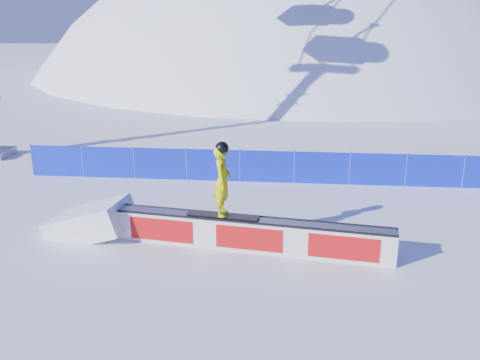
{
  "coord_description": "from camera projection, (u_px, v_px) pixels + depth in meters",
  "views": [
    {
      "loc": [
        -1.23,
        -14.33,
        6.19
      ],
      "look_at": [
        -2.61,
        0.27,
        1.43
      ],
      "focal_mm": 40.0,
      "sensor_mm": 36.0,
      "label": 1
    }
  ],
  "objects": [
    {
      "name": "snowboarder",
      "position": [
        222.0,
        180.0,
        13.89
      ],
      "size": [
        1.97,
        0.69,
        2.03
      ],
      "rotation": [
        0.0,
        0.0,
        1.57
      ],
      "color": "black",
      "rests_on": "rail_box"
    },
    {
      "name": "ground",
      "position": [
        329.0,
        233.0,
        15.37
      ],
      "size": [
        160.0,
        160.0,
        0.0
      ],
      "primitive_type": "plane",
      "color": "white",
      "rests_on": "ground"
    },
    {
      "name": "snow_ramp",
      "position": [
        92.0,
        233.0,
        15.35
      ],
      "size": [
        2.55,
        1.79,
        1.47
      ],
      "primitive_type": null,
      "rotation": [
        0.0,
        -0.31,
        -0.14
      ],
      "color": "white",
      "rests_on": "ground"
    },
    {
      "name": "snow_hill",
      "position": [
        297.0,
        230.0,
        60.7
      ],
      "size": [
        64.0,
        64.0,
        64.0
      ],
      "color": "white",
      "rests_on": "ground"
    },
    {
      "name": "rail_box",
      "position": [
        251.0,
        234.0,
        14.17
      ],
      "size": [
        7.5,
        1.57,
        0.9
      ],
      "rotation": [
        0.0,
        0.0,
        -0.14
      ],
      "color": "silver",
      "rests_on": "ground"
    },
    {
      "name": "safety_fence",
      "position": [
        322.0,
        168.0,
        19.45
      ],
      "size": [
        22.05,
        0.05,
        1.3
      ],
      "color": "#0C20CC",
      "rests_on": "ground"
    }
  ]
}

